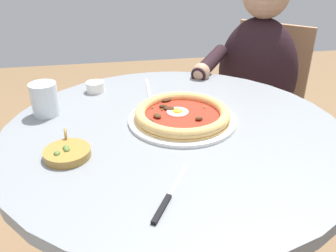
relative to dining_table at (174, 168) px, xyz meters
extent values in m
cylinder|color=gray|center=(0.00, 0.00, 0.12)|extent=(0.95, 0.95, 0.03)
cylinder|color=slate|center=(0.00, 0.00, -0.25)|extent=(0.09, 0.09, 0.69)
cylinder|color=white|center=(-0.04, 0.03, 0.14)|extent=(0.31, 0.31, 0.01)
cylinder|color=tan|center=(-0.04, 0.03, 0.15)|extent=(0.27, 0.27, 0.01)
torus|color=tan|center=(-0.04, 0.03, 0.16)|extent=(0.27, 0.27, 0.03)
cylinder|color=red|center=(-0.04, 0.03, 0.15)|extent=(0.26, 0.26, 0.00)
cylinder|color=white|center=(-0.06, 0.02, 0.16)|extent=(0.06, 0.06, 0.00)
ellipsoid|color=yellow|center=(-0.06, 0.02, 0.16)|extent=(0.03, 0.03, 0.02)
ellipsoid|color=#3D2314|center=(-0.15, 0.00, 0.16)|extent=(0.03, 0.04, 0.01)
ellipsoid|color=#4C2D19|center=(0.00, 0.07, 0.16)|extent=(0.02, 0.02, 0.01)
ellipsoid|color=#4C2D19|center=(-0.04, -0.04, 0.16)|extent=(0.03, 0.03, 0.01)
ellipsoid|color=#3D2314|center=(-0.08, 0.00, 0.16)|extent=(0.04, 0.04, 0.01)
ellipsoid|color=#3D2314|center=(-0.01, -0.07, 0.16)|extent=(0.04, 0.03, 0.01)
ellipsoid|color=#3D2314|center=(-0.10, -0.02, 0.16)|extent=(0.02, 0.03, 0.01)
ellipsoid|color=brown|center=(-0.08, 0.00, 0.16)|extent=(0.03, 0.03, 0.01)
ellipsoid|color=#2D6B28|center=(-0.08, -0.02, 0.16)|extent=(0.01, 0.01, 0.00)
ellipsoid|color=#2D6B28|center=(-0.08, 0.10, 0.16)|extent=(0.01, 0.01, 0.00)
ellipsoid|color=#2D6B28|center=(-0.10, -0.05, 0.16)|extent=(0.01, 0.01, 0.00)
cylinder|color=silver|center=(-0.16, -0.36, 0.18)|extent=(0.08, 0.08, 0.10)
cylinder|color=silver|center=(-0.16, -0.36, 0.14)|extent=(0.07, 0.07, 0.02)
cube|color=silver|center=(0.24, -0.04, 0.13)|extent=(0.11, 0.07, 0.00)
cube|color=black|center=(0.32, -0.09, 0.14)|extent=(0.08, 0.05, 0.01)
cylinder|color=white|center=(-0.31, -0.22, 0.15)|extent=(0.06, 0.06, 0.03)
cylinder|color=olive|center=(-0.31, -0.22, 0.16)|extent=(0.05, 0.05, 0.01)
cylinder|color=olive|center=(0.10, -0.28, 0.14)|extent=(0.11, 0.11, 0.02)
torus|color=olive|center=(0.03, -0.29, 0.16)|extent=(0.03, 0.01, 0.03)
ellipsoid|color=#516B2D|center=(0.09, -0.28, 0.15)|extent=(0.02, 0.02, 0.02)
ellipsoid|color=#516B2D|center=(0.10, -0.28, 0.15)|extent=(0.02, 0.02, 0.02)
ellipsoid|color=#516B2D|center=(0.11, -0.30, 0.15)|extent=(0.02, 0.02, 0.02)
cube|color=#BCBCC1|center=(-0.31, -0.03, 0.13)|extent=(0.18, 0.02, 0.00)
cube|color=#282833|center=(-0.54, 0.47, -0.39)|extent=(0.43, 0.44, 0.45)
ellipsoid|color=black|center=(-0.54, 0.47, 0.08)|extent=(0.39, 0.40, 0.48)
cylinder|color=black|center=(-0.47, 0.23, 0.16)|extent=(0.25, 0.20, 0.08)
sphere|color=tan|center=(-0.38, 0.17, 0.15)|extent=(0.07, 0.07, 0.07)
cube|color=#957050|center=(-0.58, 0.50, -0.14)|extent=(0.55, 0.55, 0.02)
cube|color=#957050|center=(-0.72, 0.62, 0.06)|extent=(0.25, 0.28, 0.38)
cylinder|color=#8E6B4C|center=(-0.56, 0.25, -0.38)|extent=(0.02, 0.02, 0.47)
cylinder|color=#8E6B4C|center=(-0.33, 0.52, -0.38)|extent=(0.02, 0.02, 0.47)
cylinder|color=#8E6B4C|center=(-0.83, 0.48, -0.38)|extent=(0.02, 0.02, 0.47)
cylinder|color=#8E6B4C|center=(-0.59, 0.75, -0.38)|extent=(0.02, 0.02, 0.47)
camera|label=1|loc=(0.86, -0.17, 0.60)|focal=38.27mm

